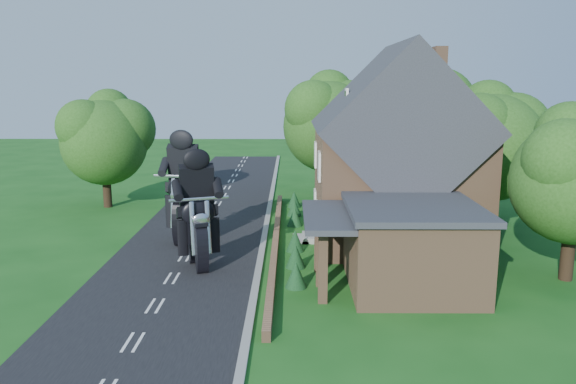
{
  "coord_description": "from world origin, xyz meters",
  "views": [
    {
      "loc": [
        5.11,
        -22.78,
        8.26
      ],
      "look_at": [
        4.94,
        5.02,
        2.8
      ],
      "focal_mm": 35.0,
      "sensor_mm": 36.0,
      "label": 1
    }
  ],
  "objects_px": {
    "house": "(396,159)",
    "motorcycle_lead": "(199,251)",
    "garden_wall": "(276,242)",
    "annex": "(408,245)",
    "motorcycle_follow": "(186,226)"
  },
  "relations": [
    {
      "from": "house",
      "to": "garden_wall",
      "type": "bearing_deg",
      "value": -170.83
    },
    {
      "from": "motorcycle_lead",
      "to": "motorcycle_follow",
      "type": "relative_size",
      "value": 0.92
    },
    {
      "from": "motorcycle_lead",
      "to": "motorcycle_follow",
      "type": "distance_m",
      "value": 4.43
    },
    {
      "from": "garden_wall",
      "to": "motorcycle_follow",
      "type": "bearing_deg",
      "value": 172.99
    },
    {
      "from": "motorcycle_lead",
      "to": "house",
      "type": "bearing_deg",
      "value": -173.99
    },
    {
      "from": "garden_wall",
      "to": "motorcycle_follow",
      "type": "relative_size",
      "value": 11.59
    },
    {
      "from": "annex",
      "to": "motorcycle_lead",
      "type": "xyz_separation_m",
      "value": [
        -8.92,
        2.16,
        -0.95
      ]
    },
    {
      "from": "house",
      "to": "motorcycle_lead",
      "type": "bearing_deg",
      "value": -154.07
    },
    {
      "from": "motorcycle_follow",
      "to": "house",
      "type": "bearing_deg",
      "value": -166.52
    },
    {
      "from": "house",
      "to": "motorcycle_lead",
      "type": "height_order",
      "value": "house"
    },
    {
      "from": "garden_wall",
      "to": "annex",
      "type": "xyz_separation_m",
      "value": [
        5.57,
        -5.8,
        1.57
      ]
    },
    {
      "from": "annex",
      "to": "motorcycle_lead",
      "type": "height_order",
      "value": "annex"
    },
    {
      "from": "garden_wall",
      "to": "motorcycle_lead",
      "type": "xyz_separation_m",
      "value": [
        -3.35,
        -3.64,
        0.61
      ]
    },
    {
      "from": "motorcycle_lead",
      "to": "garden_wall",
      "type": "bearing_deg",
      "value": -152.55
    },
    {
      "from": "garden_wall",
      "to": "annex",
      "type": "distance_m",
      "value": 8.19
    }
  ]
}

